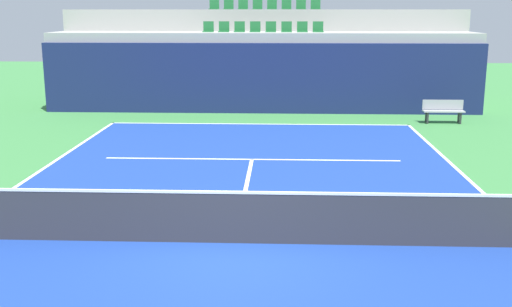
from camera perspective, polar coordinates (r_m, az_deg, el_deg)
ground_plane at (r=11.21m, az=-2.00°, el=-8.29°), size 80.00×80.00×0.00m
court_surface at (r=11.20m, az=-2.00°, el=-8.27°), size 11.00×24.00×0.01m
baseline_far at (r=22.74m, az=0.31°, el=2.74°), size 11.00×0.10×0.00m
service_line_far at (r=17.31m, az=-0.38°, el=-0.54°), size 8.26×0.10×0.00m
centre_service_line at (r=14.22m, az=-1.01°, el=-3.56°), size 0.10×6.40×0.00m
back_wall at (r=25.12m, az=0.53°, el=6.93°), size 17.75×0.30×2.82m
stands_tier_lower at (r=26.44m, az=0.63°, el=7.66°), size 17.75×2.40×3.20m
stands_tier_upper at (r=28.80m, az=0.79°, el=9.03°), size 17.75×2.40×4.13m
seating_row_lower at (r=26.43m, az=0.65°, el=11.41°), size 5.05×0.44×0.44m
seating_row_upper at (r=28.82m, az=0.81°, el=13.39°), size 5.05×0.44×0.44m
tennis_net at (r=11.03m, az=-2.02°, el=-5.83°), size 11.08×0.08×1.07m
player_bench at (r=23.97m, az=16.88°, el=3.91°), size 1.50×0.40×0.85m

